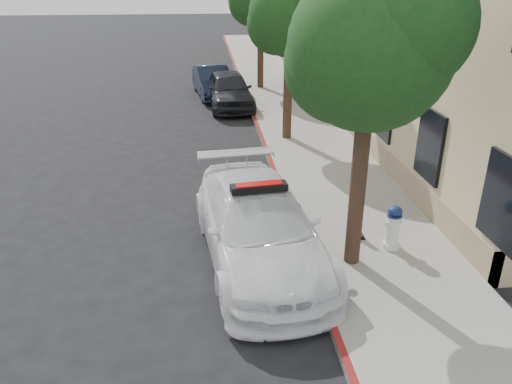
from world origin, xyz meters
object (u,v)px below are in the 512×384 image
Objects in this scene: traffic_cone at (357,224)px; parked_car_mid at (229,90)px; police_car at (259,226)px; parked_car_far at (213,81)px; fire_hydrant at (393,228)px.

parked_car_mid is at bearing 99.85° from traffic_cone.
parked_car_far is at bearing 85.79° from police_car.
parked_car_mid is at bearing 83.22° from police_car.
fire_hydrant is at bearing -85.21° from parked_car_far.
fire_hydrant is at bearing -40.75° from traffic_cone.
fire_hydrant is at bearing -7.49° from police_car.
parked_car_mid is 7.05× the size of traffic_cone.
fire_hydrant is 0.80m from traffic_cone.
traffic_cone is (2.71, -14.07, -0.22)m from parked_car_far.
parked_car_far is (-0.63, 2.14, -0.07)m from parked_car_mid.
police_car reaches higher than traffic_cone.
parked_car_mid is 12.11m from traffic_cone.
parked_car_mid is 2.23m from parked_car_far.
fire_hydrant is at bearing -82.32° from parked_car_mid.
parked_car_far is 6.61× the size of traffic_cone.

